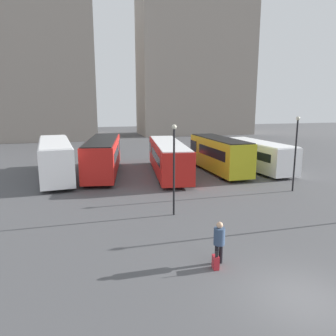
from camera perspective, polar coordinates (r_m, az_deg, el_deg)
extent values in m
plane|color=#4C4C4F|center=(12.88, 22.48, -20.31)|extent=(160.00, 160.00, 0.00)
cube|color=gray|center=(66.18, -22.90, 14.62)|extent=(22.36, 17.58, 22.43)
cube|color=gray|center=(70.76, 4.79, 23.13)|extent=(22.59, 10.39, 41.84)
cube|color=silver|center=(30.11, -19.03, 1.59)|extent=(3.51, 11.05, 2.90)
cube|color=black|center=(34.46, -19.24, 3.37)|extent=(2.72, 2.22, 1.10)
cube|color=black|center=(29.09, -19.03, 1.99)|extent=(3.17, 7.16, 0.87)
cube|color=white|center=(29.91, -19.21, 4.41)|extent=(3.29, 10.81, 0.08)
cylinder|color=black|center=(33.63, -19.03, 0.49)|extent=(2.50, 1.32, 1.10)
cylinder|color=black|center=(27.04, -18.69, -2.07)|extent=(2.50, 1.32, 1.10)
cube|color=red|center=(30.64, -11.25, 2.14)|extent=(4.28, 11.50, 2.88)
cube|color=black|center=(35.13, -10.59, 3.93)|extent=(2.91, 2.44, 1.09)
cube|color=black|center=(29.59, -11.46, 2.51)|extent=(3.69, 7.51, 0.86)
cube|color=black|center=(30.44, -11.36, 4.89)|extent=(4.04, 11.24, 0.08)
cylinder|color=black|center=(34.26, -10.64, 1.12)|extent=(2.61, 1.47, 1.10)
cylinder|color=black|center=(27.46, -11.82, -1.49)|extent=(2.61, 1.47, 1.10)
cube|color=red|center=(30.10, 0.06, 1.87)|extent=(4.05, 12.18, 2.62)
cube|color=black|center=(34.85, -1.00, 3.74)|extent=(2.86, 2.50, 0.99)
cube|color=black|center=(28.99, 0.33, 2.16)|extent=(3.54, 7.91, 0.78)
cube|color=white|center=(29.90, 0.06, 4.42)|extent=(3.81, 11.91, 0.08)
cylinder|color=black|center=(33.91, -0.76, 1.09)|extent=(2.57, 1.26, 0.96)
cylinder|color=black|center=(26.72, 1.10, -1.76)|extent=(2.57, 1.26, 0.96)
cube|color=gold|center=(31.25, 8.93, 2.38)|extent=(2.65, 9.20, 2.90)
cube|color=black|center=(34.59, 6.34, 3.93)|extent=(2.50, 1.75, 1.10)
cube|color=black|center=(30.46, 9.61, 2.82)|extent=(2.60, 5.91, 0.87)
cube|color=black|center=(31.05, 9.02, 5.10)|extent=(2.45, 9.01, 0.08)
cylinder|color=black|center=(34.00, 6.86, 1.09)|extent=(2.35, 1.08, 1.02)
cylinder|color=black|center=(28.97, 11.21, -0.87)|extent=(2.35, 1.08, 1.02)
cube|color=silver|center=(32.98, 15.38, 2.17)|extent=(3.29, 9.35, 2.46)
cube|color=black|center=(36.06, 12.03, 3.59)|extent=(2.74, 1.89, 0.94)
cube|color=black|center=(32.27, 16.23, 2.48)|extent=(3.06, 6.06, 0.74)
cube|color=white|center=(32.81, 15.50, 4.36)|extent=(3.07, 9.15, 0.08)
cylinder|color=black|center=(35.49, 12.71, 1.27)|extent=(2.54, 1.15, 0.95)
cylinder|color=black|center=(30.90, 18.25, -0.53)|extent=(2.54, 1.15, 0.95)
cylinder|color=black|center=(14.17, 8.47, -14.56)|extent=(0.18, 0.18, 0.82)
cylinder|color=black|center=(14.21, 9.18, -14.50)|extent=(0.18, 0.18, 0.82)
cylinder|color=#334766|center=(13.87, 8.92, -11.68)|extent=(0.52, 0.52, 0.71)
sphere|color=tan|center=(13.69, 8.99, -9.79)|extent=(0.27, 0.27, 0.27)
cube|color=#B7232D|center=(13.80, 8.28, -15.92)|extent=(0.28, 0.41, 0.55)
cube|color=black|center=(13.51, 8.48, -14.67)|extent=(0.13, 0.04, 0.25)
cylinder|color=black|center=(18.96, 1.04, -0.83)|extent=(0.12, 0.12, 5.12)
sphere|color=beige|center=(18.57, 1.07, 7.17)|extent=(0.28, 0.28, 0.28)
cylinder|color=black|center=(25.87, 21.26, 1.96)|extent=(0.12, 0.12, 5.33)
sphere|color=beige|center=(25.60, 21.71, 8.04)|extent=(0.28, 0.28, 0.28)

